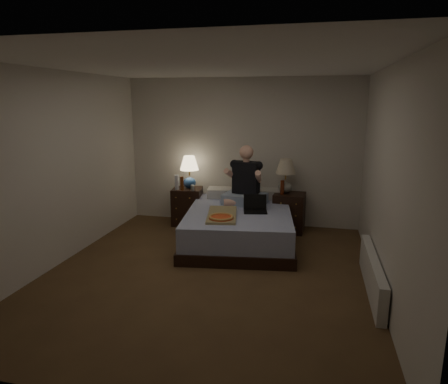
% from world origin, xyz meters
% --- Properties ---
extents(floor, '(4.00, 4.50, 0.00)m').
position_xyz_m(floor, '(0.00, 0.00, 0.00)').
color(floor, brown).
rests_on(floor, ground).
extents(ceiling, '(4.00, 4.50, 0.00)m').
position_xyz_m(ceiling, '(0.00, 0.00, 2.50)').
color(ceiling, white).
rests_on(ceiling, ground).
extents(wall_back, '(4.00, 0.00, 2.50)m').
position_xyz_m(wall_back, '(0.00, 2.25, 1.25)').
color(wall_back, silver).
rests_on(wall_back, ground).
extents(wall_front, '(4.00, 0.00, 2.50)m').
position_xyz_m(wall_front, '(0.00, -2.25, 1.25)').
color(wall_front, silver).
rests_on(wall_front, ground).
extents(wall_left, '(0.00, 4.50, 2.50)m').
position_xyz_m(wall_left, '(-2.00, 0.00, 1.25)').
color(wall_left, silver).
rests_on(wall_left, ground).
extents(wall_right, '(0.00, 4.50, 2.50)m').
position_xyz_m(wall_right, '(2.00, 0.00, 1.25)').
color(wall_right, silver).
rests_on(wall_right, ground).
extents(bed, '(1.78, 2.21, 0.51)m').
position_xyz_m(bed, '(0.16, 1.24, 0.25)').
color(bed, '#5361A6').
rests_on(bed, floor).
extents(nightstand_left, '(0.54, 0.50, 0.64)m').
position_xyz_m(nightstand_left, '(-0.90, 1.94, 0.32)').
color(nightstand_left, black).
rests_on(nightstand_left, floor).
extents(nightstand_right, '(0.52, 0.47, 0.64)m').
position_xyz_m(nightstand_right, '(0.86, 1.93, 0.32)').
color(nightstand_right, black).
rests_on(nightstand_right, floor).
extents(lamp_left, '(0.38, 0.38, 0.56)m').
position_xyz_m(lamp_left, '(-0.86, 1.97, 0.92)').
color(lamp_left, '#295399').
rests_on(lamp_left, nightstand_left).
extents(lamp_right, '(0.33, 0.33, 0.56)m').
position_xyz_m(lamp_right, '(0.78, 1.98, 0.92)').
color(lamp_right, gray).
rests_on(lamp_right, nightstand_right).
extents(water_bottle, '(0.07, 0.07, 0.25)m').
position_xyz_m(water_bottle, '(-1.04, 1.82, 0.76)').
color(water_bottle, silver).
rests_on(water_bottle, nightstand_left).
extents(soda_can, '(0.07, 0.07, 0.10)m').
position_xyz_m(soda_can, '(-0.74, 1.78, 0.69)').
color(soda_can, '#AAAAA5').
rests_on(soda_can, nightstand_left).
extents(beer_bottle_left, '(0.06, 0.06, 0.23)m').
position_xyz_m(beer_bottle_left, '(-0.93, 1.79, 0.75)').
color(beer_bottle_left, '#612C0D').
rests_on(beer_bottle_left, nightstand_left).
extents(beer_bottle_right, '(0.06, 0.06, 0.23)m').
position_xyz_m(beer_bottle_right, '(0.74, 1.85, 0.75)').
color(beer_bottle_right, '#5F220D').
rests_on(beer_bottle_right, nightstand_right).
extents(person, '(0.73, 0.62, 0.93)m').
position_xyz_m(person, '(0.18, 1.61, 0.97)').
color(person, black).
rests_on(person, bed).
extents(laptop, '(0.39, 0.34, 0.24)m').
position_xyz_m(laptop, '(0.41, 1.16, 0.63)').
color(laptop, black).
rests_on(laptop, bed).
extents(pizza_box, '(0.53, 0.82, 0.08)m').
position_xyz_m(pizza_box, '(0.02, 0.63, 0.55)').
color(pizza_box, tan).
rests_on(pizza_box, bed).
extents(radiator, '(0.10, 1.60, 0.40)m').
position_xyz_m(radiator, '(1.93, -0.02, 0.20)').
color(radiator, silver).
rests_on(radiator, floor).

